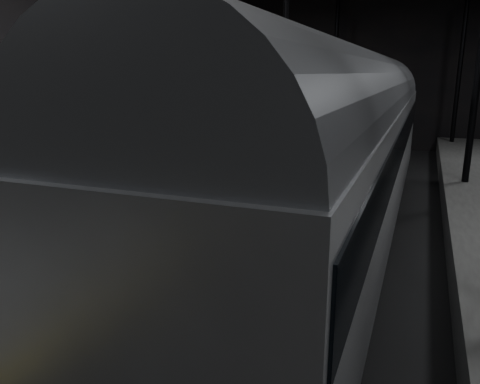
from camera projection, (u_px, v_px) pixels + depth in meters
The scene contains 6 objects.
ground at pixel (332, 265), 13.14m from camera, with size 44.00×44.00×0.00m, color black.
platform_left at pixel (109, 219), 15.66m from camera, with size 9.00×43.80×1.00m, color #4C4C4A.
tactile_strip at pixel (225, 218), 14.03m from camera, with size 0.50×43.80×0.01m, color olive.
track at pixel (332, 263), 13.12m from camera, with size 2.40×43.00×0.24m.
train at pixel (346, 145), 13.50m from camera, with size 3.24×21.67×5.79m.
woman at pixel (236, 176), 16.04m from camera, with size 0.59×0.39×1.62m, color #8D6C56.
Camera 1 is at (2.05, -12.31, 5.26)m, focal length 35.00 mm.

